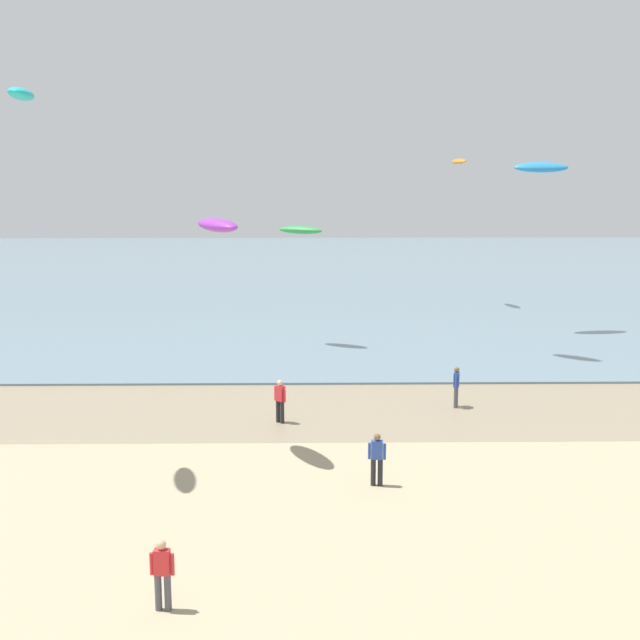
% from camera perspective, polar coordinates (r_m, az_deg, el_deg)
% --- Properties ---
extents(wet_sand_strip, '(120.00, 7.99, 0.01)m').
position_cam_1_polar(wet_sand_strip, '(35.31, 2.11, -5.99)').
color(wet_sand_strip, gray).
rests_on(wet_sand_strip, ground).
extents(sea, '(160.00, 70.00, 0.10)m').
position_cam_1_polar(sea, '(73.48, 0.56, 2.87)').
color(sea, slate).
rests_on(sea, ground).
extents(person_nearest_camera, '(0.30, 0.55, 1.71)m').
position_cam_1_polar(person_nearest_camera, '(35.94, 9.01, -4.31)').
color(person_nearest_camera, '#4C4C56').
rests_on(person_nearest_camera, ground).
extents(person_right_flank, '(0.57, 0.24, 1.71)m').
position_cam_1_polar(person_right_flank, '(20.66, -10.39, -16.13)').
color(person_right_flank, '#4C4C56').
rests_on(person_right_flank, ground).
extents(person_far_down_beach, '(0.46, 0.40, 1.71)m').
position_cam_1_polar(person_far_down_beach, '(33.51, -2.66, -5.30)').
color(person_far_down_beach, '#232328').
rests_on(person_far_down_beach, ground).
extents(person_trailing_behind, '(0.57, 0.26, 1.71)m').
position_cam_1_polar(person_trailing_behind, '(27.35, 3.79, -9.08)').
color(person_trailing_behind, '#232328').
rests_on(person_trailing_behind, ground).
extents(kite_aloft_0, '(2.64, 1.90, 0.45)m').
position_cam_1_polar(kite_aloft_0, '(46.07, -1.31, 5.97)').
color(kite_aloft_0, green).
extents(kite_aloft_2, '(1.15, 2.10, 0.49)m').
position_cam_1_polar(kite_aloft_2, '(59.44, 9.18, 10.33)').
color(kite_aloft_2, orange).
extents(kite_aloft_4, '(1.19, 2.39, 0.49)m').
position_cam_1_polar(kite_aloft_4, '(28.57, -19.18, 13.94)').
color(kite_aloft_4, '#19B2B7').
extents(kite_aloft_7, '(2.08, 2.84, 0.44)m').
position_cam_1_polar(kite_aloft_7, '(29.12, -6.82, 6.26)').
color(kite_aloft_7, purple).
extents(kite_aloft_9, '(3.36, 1.52, 0.78)m').
position_cam_1_polar(kite_aloft_9, '(51.35, 14.42, 9.76)').
color(kite_aloft_9, '#2384D1').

